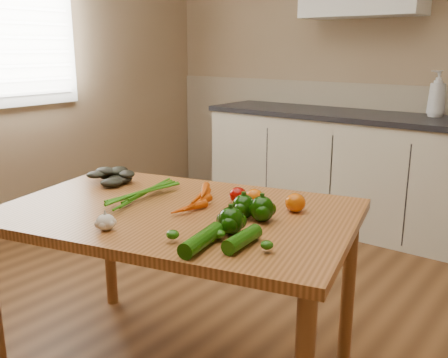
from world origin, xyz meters
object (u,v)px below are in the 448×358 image
table (177,228)px  pepper_a (244,206)px  tomato_c (295,203)px  zucchini_b (202,240)px  garlic_bulb (106,222)px  zucchini_a (242,239)px  leafy_greens (111,173)px  carrot_bunch (180,196)px  tomato_a (238,195)px  soap_bottle_a (437,94)px  pepper_c (231,221)px  pepper_b (262,209)px  tomato_b (254,197)px

table → pepper_a: size_ratio=17.63×
tomato_c → zucchini_b: (-0.06, -0.51, -0.01)m
garlic_bulb → zucchini_a: garlic_bulb is taller
leafy_greens → zucchini_a: bearing=-15.4°
carrot_bunch → tomato_c: size_ratio=3.21×
tomato_a → zucchini_b: tomato_a is taller
soap_bottle_a → pepper_c: size_ratio=3.49×
tomato_c → carrot_bunch: bearing=-154.6°
table → tomato_c: bearing=19.4°
soap_bottle_a → zucchini_a: 2.53m
pepper_b → tomato_b: size_ratio=1.31×
table → carrot_bunch: 0.13m
pepper_b → tomato_c: pepper_b is taller
tomato_c → leafy_greens: bearing=-170.1°
pepper_c → zucchini_a: size_ratio=0.52×
table → pepper_a: 0.31m
pepper_b → zucchini_b: size_ratio=0.43×
soap_bottle_a → garlic_bulb: size_ratio=4.71×
table → zucchini_b: (0.34, -0.25, 0.11)m
carrot_bunch → pepper_c: pepper_c is taller
table → pepper_c: pepper_c is taller
zucchini_b → tomato_c: bearing=83.5°
garlic_bulb → soap_bottle_a: bearing=81.6°
zucchini_b → leafy_greens: bearing=157.6°
pepper_c → zucchini_a: (0.10, -0.08, -0.02)m
pepper_c → zucchini_b: bearing=-88.8°
table → carrot_bunch: (-0.03, 0.06, 0.12)m
tomato_b → carrot_bunch: bearing=-143.3°
carrot_bunch → pepper_b: 0.38m
table → pepper_a: pepper_a is taller
table → soap_bottle_a: 2.40m
garlic_bulb → tomato_b: 0.62m
soap_bottle_a → garlic_bulb: 2.72m
garlic_bulb → pepper_a: pepper_a is taller
garlic_bulb → pepper_b: size_ratio=0.74×
carrot_bunch → tomato_b: 0.31m
pepper_c → tomato_c: size_ratio=1.15×
zucchini_a → table: bearing=159.7°
soap_bottle_a → tomato_b: size_ratio=4.55×
tomato_a → zucchini_a: tomato_a is taller
pepper_c → pepper_b: bearing=84.8°
table → tomato_a: 0.29m
soap_bottle_a → tomato_c: bearing=-49.5°
pepper_b → table: bearing=-166.0°
carrot_bunch → garlic_bulb: carrot_bunch is taller
table → zucchini_a: 0.48m
tomato_b → tomato_c: 0.18m
soap_bottle_a → pepper_c: 2.45m
table → garlic_bulb: (-0.04, -0.33, 0.11)m
carrot_bunch → tomato_c: bearing=11.6°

